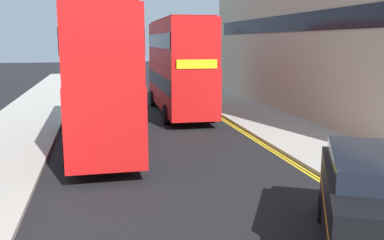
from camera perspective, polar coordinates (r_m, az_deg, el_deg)
sidewalk_right at (r=21.33m, az=13.01°, el=-1.57°), size 4.00×80.00×0.14m
sidewalk_left at (r=19.74m, az=-23.63°, el=-3.15°), size 4.00×80.00×0.14m
kerb_line_outer at (r=18.73m, az=9.77°, el=-3.32°), size 0.10×56.00×0.01m
kerb_line_inner at (r=18.67m, az=9.32°, el=-3.35°), size 0.10×56.00×0.01m
double_decker_bus_away at (r=18.30m, az=-11.95°, el=5.89°), size 2.89×10.83×5.64m
double_decker_bus_oncoming at (r=26.26m, az=-1.80°, el=7.42°), size 2.93×10.85×5.64m
taxi_minivan at (r=9.74m, az=22.80°, el=-10.46°), size 3.82×5.14×2.12m
street_tree_near at (r=43.32m, az=-1.72°, el=8.86°), size 1.56×1.55×6.61m
street_tree_mid at (r=38.17m, az=2.10°, el=7.81°), size 1.72×1.69×5.29m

